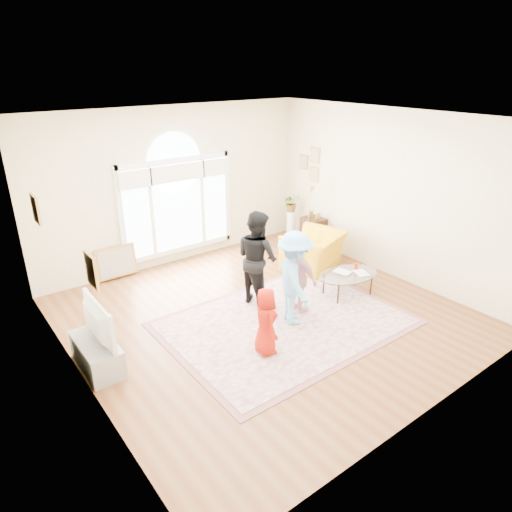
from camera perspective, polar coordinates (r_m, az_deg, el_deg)
ground at (r=7.77m, az=1.23°, el=-7.39°), size 6.00×6.00×0.00m
room_shell at (r=9.40m, az=-9.51°, el=8.14°), size 6.00×6.00×6.00m
area_rug at (r=7.56m, az=3.68°, el=-8.33°), size 3.60×2.60×0.02m
rug_border at (r=7.56m, az=3.68°, el=-8.35°), size 3.80×2.80×0.01m
tv_console at (r=6.83m, az=-19.27°, el=-11.52°), size 0.45×1.00×0.42m
television at (r=6.57m, az=-19.77°, el=-7.86°), size 0.17×1.02×0.59m
coffee_table at (r=8.40m, az=11.45°, el=-2.33°), size 1.28×0.92×0.54m
armchair at (r=9.42m, az=7.20°, el=0.67°), size 1.42×1.33×0.76m
side_cabinet at (r=10.51m, az=7.15°, el=2.93°), size 0.40×0.50×0.70m
floor_lamp at (r=10.03m, az=6.77°, el=7.55°), size 0.24×0.24×1.51m
plant_pedestal at (r=10.93m, az=4.39°, el=3.83°), size 0.20×0.20×0.70m
potted_plant at (r=10.75m, az=4.49°, el=6.67°), size 0.48×0.45×0.43m
leaning_picture at (r=9.45m, az=-16.86°, el=-2.64°), size 0.80×0.14×0.62m
child_red at (r=6.57m, az=1.22°, el=-8.16°), size 0.44×0.57×1.02m
child_black at (r=7.80m, az=0.15°, el=-0.24°), size 0.67×0.84×1.67m
child_pink at (r=7.61m, az=5.41°, el=-2.73°), size 0.38×0.76×1.24m
child_blue at (r=7.23m, az=4.81°, el=-2.80°), size 0.92×1.15×1.55m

